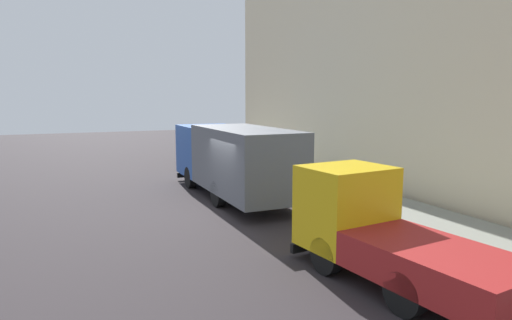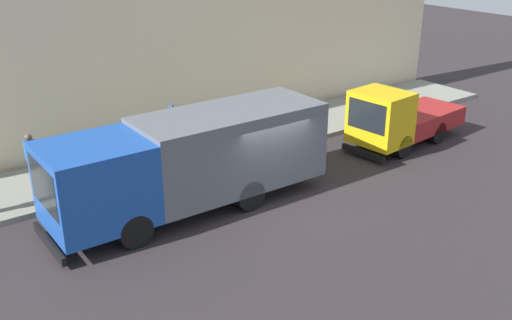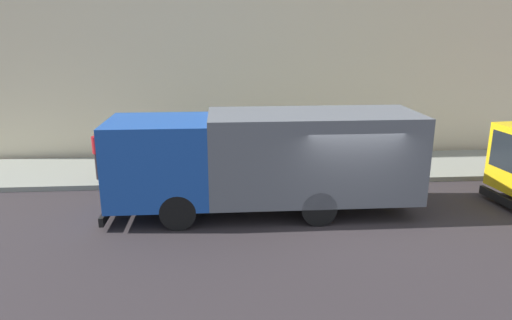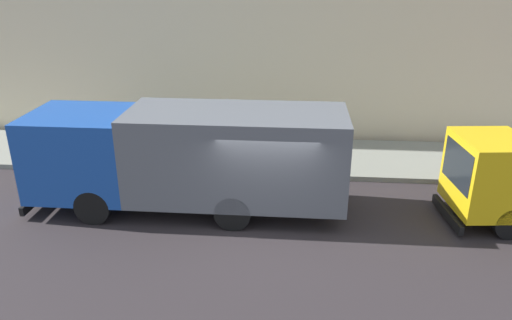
{
  "view_description": "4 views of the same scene",
  "coord_description": "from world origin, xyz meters",
  "px_view_note": "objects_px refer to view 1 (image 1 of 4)",
  "views": [
    {
      "loc": [
        -5.48,
        -14.17,
        3.96
      ],
      "look_at": [
        1.35,
        1.09,
        1.61
      ],
      "focal_mm": 31.13,
      "sensor_mm": 36.0,
      "label": 1
    },
    {
      "loc": [
        -13.17,
        9.95,
        8.11
      ],
      "look_at": [
        0.62,
        0.02,
        1.1
      ],
      "focal_mm": 41.18,
      "sensor_mm": 36.0,
      "label": 2
    },
    {
      "loc": [
        -11.54,
        3.41,
        5.02
      ],
      "look_at": [
        1.77,
        2.4,
        1.26
      ],
      "focal_mm": 32.39,
      "sensor_mm": 36.0,
      "label": 3
    },
    {
      "loc": [
        -11.22,
        -0.66,
        6.4
      ],
      "look_at": [
        1.13,
        0.4,
        1.38
      ],
      "focal_mm": 34.1,
      "sensor_mm": 36.0,
      "label": 4
    }
  ],
  "objects_px": {
    "small_flatbed_truck": "(381,232)",
    "street_sign_post": "(295,157)",
    "pedestrian_walking": "(284,155)",
    "pedestrian_third": "(271,156)",
    "large_utility_truck": "(232,157)",
    "pedestrian_standing": "(247,152)"
  },
  "relations": [
    {
      "from": "pedestrian_walking",
      "to": "pedestrian_third",
      "type": "height_order",
      "value": "same"
    },
    {
      "from": "large_utility_truck",
      "to": "pedestrian_standing",
      "type": "distance_m",
      "value": 6.1
    },
    {
      "from": "pedestrian_third",
      "to": "street_sign_post",
      "type": "bearing_deg",
      "value": -14.06
    },
    {
      "from": "pedestrian_standing",
      "to": "street_sign_post",
      "type": "xyz_separation_m",
      "value": [
        -0.46,
        -6.06,
        0.52
      ]
    },
    {
      "from": "small_flatbed_truck",
      "to": "pedestrian_walking",
      "type": "relative_size",
      "value": 3.19
    },
    {
      "from": "large_utility_truck",
      "to": "pedestrian_walking",
      "type": "xyz_separation_m",
      "value": [
        4.18,
        3.46,
        -0.54
      ]
    },
    {
      "from": "pedestrian_standing",
      "to": "small_flatbed_truck",
      "type": "bearing_deg",
      "value": 112.08
    },
    {
      "from": "pedestrian_walking",
      "to": "street_sign_post",
      "type": "xyz_separation_m",
      "value": [
        -1.74,
        -4.19,
        0.5
      ]
    },
    {
      "from": "pedestrian_third",
      "to": "pedestrian_standing",
      "type": "bearing_deg",
      "value": -166.84
    },
    {
      "from": "small_flatbed_truck",
      "to": "street_sign_post",
      "type": "height_order",
      "value": "street_sign_post"
    },
    {
      "from": "small_flatbed_truck",
      "to": "pedestrian_standing",
      "type": "relative_size",
      "value": 3.27
    },
    {
      "from": "pedestrian_walking",
      "to": "pedestrian_third",
      "type": "relative_size",
      "value": 1.0
    },
    {
      "from": "large_utility_truck",
      "to": "pedestrian_third",
      "type": "distance_m",
      "value": 4.83
    },
    {
      "from": "pedestrian_third",
      "to": "pedestrian_walking",
      "type": "bearing_deg",
      "value": 93.04
    },
    {
      "from": "pedestrian_walking",
      "to": "street_sign_post",
      "type": "distance_m",
      "value": 4.56
    },
    {
      "from": "pedestrian_walking",
      "to": "pedestrian_third",
      "type": "bearing_deg",
      "value": 119.66
    },
    {
      "from": "large_utility_truck",
      "to": "pedestrian_standing",
      "type": "xyz_separation_m",
      "value": [
        2.9,
        5.33,
        -0.56
      ]
    },
    {
      "from": "pedestrian_walking",
      "to": "street_sign_post",
      "type": "relative_size",
      "value": 0.73
    },
    {
      "from": "street_sign_post",
      "to": "small_flatbed_truck",
      "type": "bearing_deg",
      "value": -106.46
    },
    {
      "from": "large_utility_truck",
      "to": "small_flatbed_truck",
      "type": "height_order",
      "value": "large_utility_truck"
    },
    {
      "from": "small_flatbed_truck",
      "to": "pedestrian_third",
      "type": "height_order",
      "value": "small_flatbed_truck"
    },
    {
      "from": "pedestrian_third",
      "to": "street_sign_post",
      "type": "height_order",
      "value": "street_sign_post"
    }
  ]
}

